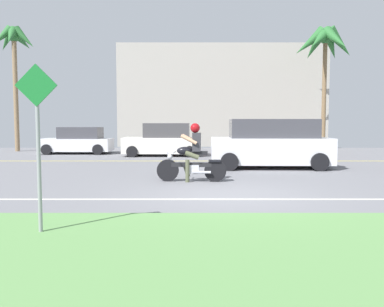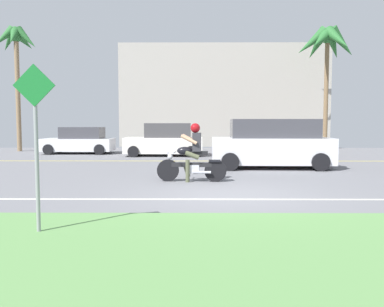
{
  "view_description": "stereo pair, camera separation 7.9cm",
  "coord_description": "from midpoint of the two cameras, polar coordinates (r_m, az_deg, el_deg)",
  "views": [
    {
      "loc": [
        -0.82,
        -9.39,
        1.69
      ],
      "look_at": [
        -0.84,
        3.77,
        0.69
      ],
      "focal_mm": 37.56,
      "sensor_mm": 36.0,
      "label": 1
    },
    {
      "loc": [
        -0.74,
        -9.39,
        1.69
      ],
      "look_at": [
        -0.84,
        3.77,
        0.69
      ],
      "focal_mm": 37.56,
      "sensor_mm": 36.0,
      "label": 2
    }
  ],
  "objects": [
    {
      "name": "ground",
      "position": [
        12.54,
        3.99,
        -3.5
      ],
      "size": [
        56.0,
        30.0,
        0.04
      ],
      "primitive_type": "cube",
      "color": "slate"
    },
    {
      "name": "grass_median",
      "position": [
        5.6,
        8.63,
        -12.96
      ],
      "size": [
        56.0,
        3.8,
        0.06
      ],
      "primitive_type": "cube",
      "color": "#5B8C4C",
      "rests_on": "ground"
    },
    {
      "name": "lane_line_near",
      "position": [
        9.0,
        5.42,
        -6.48
      ],
      "size": [
        50.4,
        0.12,
        0.01
      ],
      "primitive_type": "cube",
      "color": "silver",
      "rests_on": "ground"
    },
    {
      "name": "lane_line_far",
      "position": [
        17.88,
        2.92,
        -1.06
      ],
      "size": [
        50.4,
        0.12,
        0.01
      ],
      "primitive_type": "cube",
      "color": "yellow",
      "rests_on": "ground"
    },
    {
      "name": "motorcyclist",
      "position": [
        11.57,
        0.23,
        -0.5
      ],
      "size": [
        2.02,
        0.66,
        1.69
      ],
      "color": "black",
      "rests_on": "ground"
    },
    {
      "name": "suv_nearby",
      "position": [
        15.36,
        11.46,
        1.29
      ],
      "size": [
        4.64,
        2.2,
        1.83
      ],
      "color": "silver",
      "rests_on": "ground"
    },
    {
      "name": "parked_car_0",
      "position": [
        23.07,
        -15.55,
        1.71
      ],
      "size": [
        3.79,
        2.0,
        1.46
      ],
      "color": "silver",
      "rests_on": "ground"
    },
    {
      "name": "parked_car_1",
      "position": [
        20.7,
        -3.73,
        1.82
      ],
      "size": [
        4.0,
        1.95,
        1.68
      ],
      "color": "white",
      "rests_on": "ground"
    },
    {
      "name": "parked_car_2",
      "position": [
        22.57,
        11.98,
        1.9
      ],
      "size": [
        3.79,
        1.84,
        1.64
      ],
      "color": "#AD1E1E",
      "rests_on": "ground"
    },
    {
      "name": "palm_tree_0",
      "position": [
        27.35,
        18.7,
        14.37
      ],
      "size": [
        4.07,
        4.07,
        7.79
      ],
      "color": "brown",
      "rests_on": "ground"
    },
    {
      "name": "palm_tree_1",
      "position": [
        26.59,
        -23.66,
        13.64
      ],
      "size": [
        2.79,
        3.01,
        7.39
      ],
      "color": "#846B4C",
      "rests_on": "ground"
    },
    {
      "name": "street_sign",
      "position": [
        6.37,
        -20.97,
        2.83
      ],
      "size": [
        0.62,
        0.06,
        2.55
      ],
      "color": "gray",
      "rests_on": "ground"
    },
    {
      "name": "building_far",
      "position": [
        30.53,
        4.47,
        8.01
      ],
      "size": [
        14.94,
        4.0,
        7.28
      ],
      "primitive_type": "cube",
      "color": "#A8A399",
      "rests_on": "ground"
    }
  ]
}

